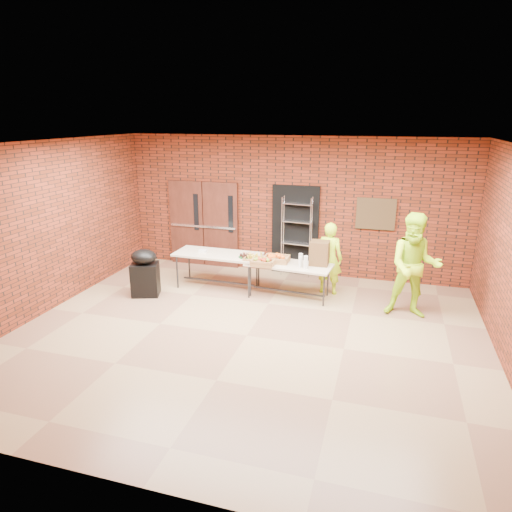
{
  "coord_description": "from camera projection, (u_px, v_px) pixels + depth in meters",
  "views": [
    {
      "loc": [
        2.16,
        -6.75,
        3.63
      ],
      "look_at": [
        -0.25,
        1.4,
        1.0
      ],
      "focal_mm": 32.0,
      "sensor_mm": 36.0,
      "label": 1
    }
  ],
  "objects": [
    {
      "name": "room",
      "position": [
        246.0,
        246.0,
        7.37
      ],
      "size": [
        8.08,
        7.08,
        3.28
      ],
      "color": "#8B654B",
      "rests_on": "ground"
    },
    {
      "name": "double_doors",
      "position": [
        204.0,
        224.0,
        11.27
      ],
      "size": [
        1.78,
        0.12,
        2.1
      ],
      "color": "#4F2216",
      "rests_on": "room"
    },
    {
      "name": "dark_doorway",
      "position": [
        295.0,
        230.0,
        10.67
      ],
      "size": [
        1.1,
        0.06,
        2.1
      ],
      "primitive_type": "cube",
      "color": "black",
      "rests_on": "room"
    },
    {
      "name": "bronze_plaque",
      "position": [
        376.0,
        214.0,
        10.03
      ],
      "size": [
        0.85,
        0.04,
        0.7
      ],
      "primitive_type": "cube",
      "color": "#46341C",
      "rests_on": "room"
    },
    {
      "name": "wire_rack",
      "position": [
        296.0,
        237.0,
        10.56
      ],
      "size": [
        0.71,
        0.31,
        1.86
      ],
      "primitive_type": null,
      "rotation": [
        0.0,
        0.0,
        -0.13
      ],
      "color": "silver",
      "rests_on": "room"
    },
    {
      "name": "table_left",
      "position": [
        218.0,
        256.0,
        9.87
      ],
      "size": [
        1.89,
        0.82,
        0.77
      ],
      "rotation": [
        0.0,
        0.0,
        -0.02
      ],
      "color": "#B7AA8C",
      "rests_on": "room"
    },
    {
      "name": "table_right",
      "position": [
        289.0,
        267.0,
        9.33
      ],
      "size": [
        1.8,
        0.87,
        0.72
      ],
      "rotation": [
        0.0,
        0.0,
        -0.09
      ],
      "color": "#B7AA8C",
      "rests_on": "room"
    },
    {
      "name": "basket_bananas",
      "position": [
        254.0,
        260.0,
        9.43
      ],
      "size": [
        0.4,
        0.31,
        0.12
      ],
      "color": "olive",
      "rests_on": "table_right"
    },
    {
      "name": "basket_oranges",
      "position": [
        277.0,
        259.0,
        9.44
      ],
      "size": [
        0.5,
        0.39,
        0.16
      ],
      "color": "olive",
      "rests_on": "table_right"
    },
    {
      "name": "basket_apples",
      "position": [
        263.0,
        262.0,
        9.26
      ],
      "size": [
        0.46,
        0.36,
        0.14
      ],
      "color": "olive",
      "rests_on": "table_right"
    },
    {
      "name": "muffin_tray",
      "position": [
        247.0,
        255.0,
        9.58
      ],
      "size": [
        0.35,
        0.35,
        0.09
      ],
      "color": "#13491B",
      "rests_on": "table_left"
    },
    {
      "name": "napkin_box",
      "position": [
        203.0,
        251.0,
        9.92
      ],
      "size": [
        0.17,
        0.11,
        0.06
      ],
      "primitive_type": "cube",
      "color": "silver",
      "rests_on": "table_left"
    },
    {
      "name": "coffee_dispenser",
      "position": [
        320.0,
        253.0,
        9.21
      ],
      "size": [
        0.37,
        0.33,
        0.49
      ],
      "primitive_type": "cube",
      "color": "brown",
      "rests_on": "table_right"
    },
    {
      "name": "cup_stack_front",
      "position": [
        300.0,
        262.0,
        9.11
      ],
      "size": [
        0.07,
        0.07,
        0.21
      ],
      "primitive_type": "cylinder",
      "color": "silver",
      "rests_on": "table_right"
    },
    {
      "name": "cup_stack_mid",
      "position": [
        306.0,
        262.0,
        9.0
      ],
      "size": [
        0.09,
        0.09,
        0.26
      ],
      "primitive_type": "cylinder",
      "color": "silver",
      "rests_on": "table_right"
    },
    {
      "name": "cup_stack_back",
      "position": [
        301.0,
        259.0,
        9.21
      ],
      "size": [
        0.08,
        0.08,
        0.25
      ],
      "primitive_type": "cylinder",
      "color": "silver",
      "rests_on": "table_right"
    },
    {
      "name": "covered_grill",
      "position": [
        145.0,
        273.0,
        9.48
      ],
      "size": [
        0.66,
        0.6,
        0.99
      ],
      "rotation": [
        0.0,
        0.0,
        0.33
      ],
      "color": "black",
      "rests_on": "room"
    },
    {
      "name": "volunteer_woman",
      "position": [
        329.0,
        258.0,
        9.52
      ],
      "size": [
        0.61,
        0.44,
        1.54
      ],
      "primitive_type": "imported",
      "rotation": [
        0.0,
        0.0,
        3.0
      ],
      "color": "#C0F91B",
      "rests_on": "room"
    },
    {
      "name": "volunteer_man",
      "position": [
        414.0,
        266.0,
        8.34
      ],
      "size": [
        0.98,
        0.77,
        1.97
      ],
      "primitive_type": "imported",
      "rotation": [
        0.0,
        0.0,
        0.03
      ],
      "color": "#C0F91B",
      "rests_on": "room"
    }
  ]
}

